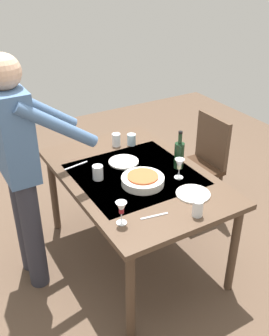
{
  "coord_description": "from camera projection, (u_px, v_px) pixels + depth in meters",
  "views": [
    {
      "loc": [
        -2.12,
        1.24,
        2.22
      ],
      "look_at": [
        0.0,
        0.0,
        0.82
      ],
      "focal_mm": 41.99,
      "sensor_mm": 36.0,
      "label": 1
    }
  ],
  "objects": [
    {
      "name": "person_server",
      "position": [
        21.0,
        164.0,
        2.58
      ],
      "size": [
        0.42,
        0.61,
        1.69
      ],
      "color": "#2D2D38",
      "rests_on": "ground_plane"
    },
    {
      "name": "wine_bottle",
      "position": [
        179.0,
        154.0,
        2.88
      ],
      "size": [
        0.07,
        0.07,
        0.3
      ],
      "color": "black",
      "rests_on": "dining_table"
    },
    {
      "name": "wine_glass_left",
      "position": [
        179.0,
        165.0,
        2.76
      ],
      "size": [
        0.07,
        0.07,
        0.15
      ],
      "color": "white",
      "rests_on": "dining_table"
    },
    {
      "name": "table_knife",
      "position": [
        76.0,
        166.0,
        2.96
      ],
      "size": [
        0.05,
        0.2,
        0.0
      ],
      "primitive_type": "cube",
      "rotation": [
        0.0,
        0.0,
        0.17
      ],
      "color": "silver",
      "rests_on": "dining_table"
    },
    {
      "name": "serving_bowl_pasta",
      "position": [
        143.0,
        180.0,
        2.72
      ],
      "size": [
        0.3,
        0.3,
        0.07
      ],
      "color": "white",
      "rests_on": "dining_table"
    },
    {
      "name": "water_cup_near_right",
      "position": [
        98.0,
        173.0,
        2.77
      ],
      "size": [
        0.08,
        0.08,
        0.1
      ],
      "primitive_type": "cylinder",
      "color": "silver",
      "rests_on": "dining_table"
    },
    {
      "name": "dining_table",
      "position": [
        134.0,
        183.0,
        2.89
      ],
      "size": [
        1.46,
        0.97,
        0.77
      ],
      "color": "#4C3828",
      "rests_on": "ground_plane"
    },
    {
      "name": "water_cup_far_left",
      "position": [
        116.0,
        140.0,
        3.23
      ],
      "size": [
        0.07,
        0.07,
        0.11
      ],
      "primitive_type": "cylinder",
      "color": "silver",
      "rests_on": "dining_table"
    },
    {
      "name": "ground_plane",
      "position": [
        134.0,
        254.0,
        3.23
      ],
      "size": [
        6.0,
        6.0,
        0.0
      ],
      "primitive_type": "plane",
      "color": "brown"
    },
    {
      "name": "chair_near",
      "position": [
        202.0,
        159.0,
        3.55
      ],
      "size": [
        0.4,
        0.4,
        0.91
      ],
      "color": "#352114",
      "rests_on": "ground_plane"
    },
    {
      "name": "water_cup_far_right",
      "position": [
        198.0,
        208.0,
        2.39
      ],
      "size": [
        0.07,
        0.07,
        0.11
      ],
      "primitive_type": "cylinder",
      "color": "silver",
      "rests_on": "dining_table"
    },
    {
      "name": "water_cup_near_left",
      "position": [
        131.0,
        140.0,
        3.25
      ],
      "size": [
        0.07,
        0.07,
        0.1
      ],
      "primitive_type": "cylinder",
      "color": "silver",
      "rests_on": "dining_table"
    },
    {
      "name": "dinner_plate_far",
      "position": [
        124.0,
        162.0,
        3.0
      ],
      "size": [
        0.23,
        0.23,
        0.01
      ],
      "primitive_type": "cylinder",
      "color": "white",
      "rests_on": "dining_table"
    },
    {
      "name": "table_fork",
      "position": [
        154.0,
        216.0,
        2.41
      ],
      "size": [
        0.04,
        0.18,
        0.0
      ],
      "primitive_type": "cube",
      "rotation": [
        0.0,
        0.0,
        -0.17
      ],
      "color": "silver",
      "rests_on": "dining_table"
    },
    {
      "name": "wine_glass_right",
      "position": [
        121.0,
        209.0,
        2.3
      ],
      "size": [
        0.07,
        0.07,
        0.15
      ],
      "color": "white",
      "rests_on": "dining_table"
    },
    {
      "name": "dinner_plate_near",
      "position": [
        193.0,
        194.0,
        2.61
      ],
      "size": [
        0.23,
        0.23,
        0.01
      ],
      "primitive_type": "cylinder",
      "color": "white",
      "rests_on": "dining_table"
    }
  ]
}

